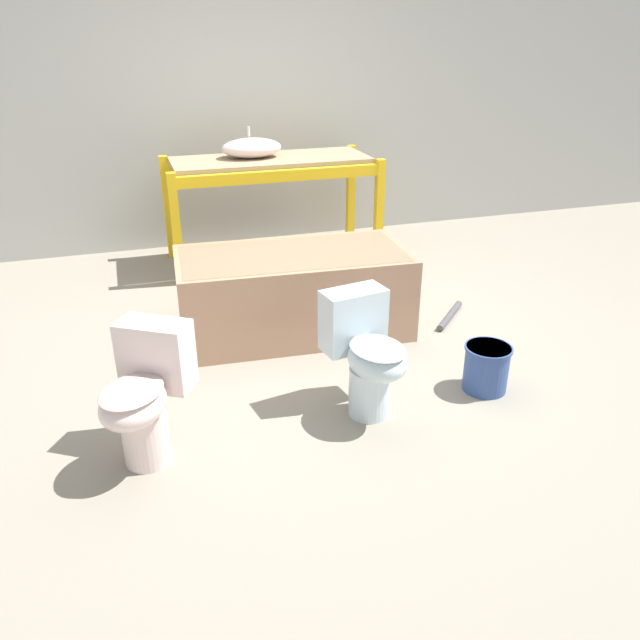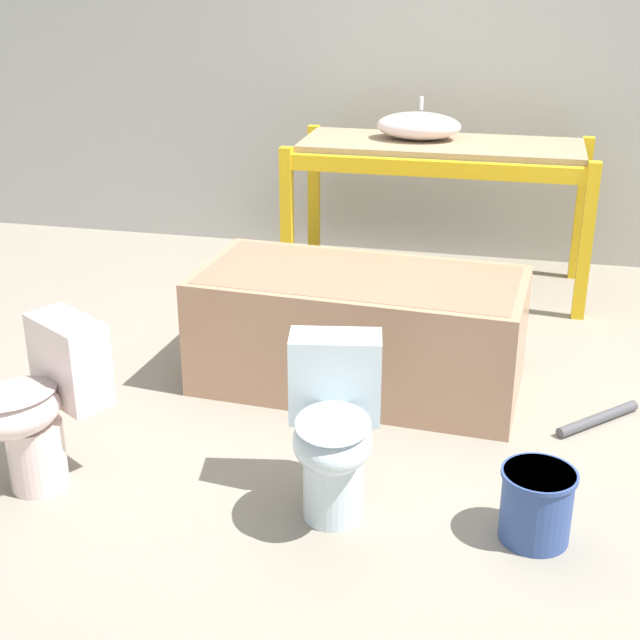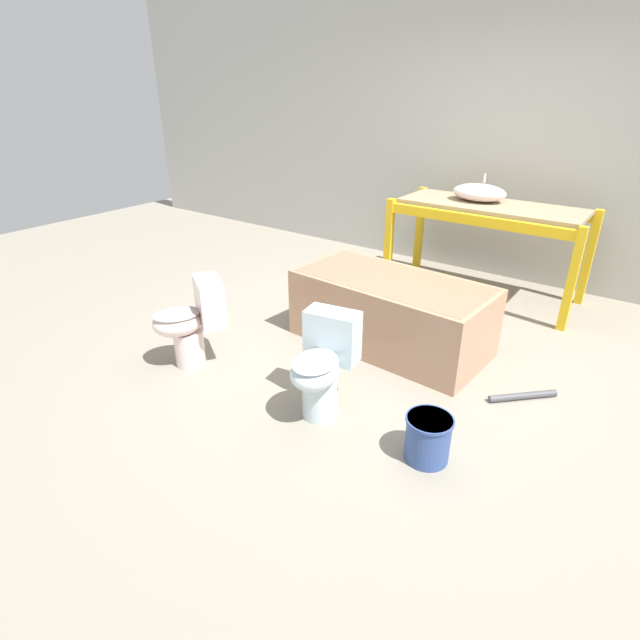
{
  "view_description": "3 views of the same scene",
  "coord_description": "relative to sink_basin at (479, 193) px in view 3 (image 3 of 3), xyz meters",
  "views": [
    {
      "loc": [
        -1.06,
        -3.64,
        1.91
      ],
      "look_at": [
        -0.16,
        -0.82,
        0.51
      ],
      "focal_mm": 35.0,
      "sensor_mm": 36.0,
      "label": 1
    },
    {
      "loc": [
        0.64,
        -3.73,
        1.96
      ],
      "look_at": [
        -0.05,
        -0.73,
        0.68
      ],
      "focal_mm": 50.0,
      "sensor_mm": 36.0,
      "label": 2
    },
    {
      "loc": [
        1.62,
        -3.12,
        1.95
      ],
      "look_at": [
        -0.15,
        -0.69,
        0.5
      ],
      "focal_mm": 28.0,
      "sensor_mm": 36.0,
      "label": 3
    }
  ],
  "objects": [
    {
      "name": "ground_plane",
      "position": [
        -0.02,
        -1.64,
        -0.99
      ],
      "size": [
        12.0,
        12.0,
        0.0
      ],
      "primitive_type": "plane",
      "color": "gray"
    },
    {
      "name": "warehouse_wall_rear",
      "position": [
        -0.02,
        0.64,
        0.61
      ],
      "size": [
        10.8,
        0.08,
        3.2
      ],
      "color": "#ADADA8",
      "rests_on": "ground_plane"
    },
    {
      "name": "shelving_rack",
      "position": [
        0.15,
        -0.05,
        -0.22
      ],
      "size": [
        1.8,
        0.77,
        0.91
      ],
      "color": "yellow",
      "rests_on": "ground_plane"
    },
    {
      "name": "sink_basin",
      "position": [
        0.0,
        0.0,
        0.0
      ],
      "size": [
        0.51,
        0.35,
        0.24
      ],
      "color": "silver",
      "rests_on": "shelving_rack"
    },
    {
      "name": "bathtub_main",
      "position": [
        -0.07,
        -1.51,
        -0.66
      ],
      "size": [
        1.57,
        0.84,
        0.56
      ],
      "rotation": [
        0.0,
        0.0,
        -0.07
      ],
      "color": "tan",
      "rests_on": "ground_plane"
    },
    {
      "name": "toilet_near",
      "position": [
        -1.1,
        -2.65,
        -0.63
      ],
      "size": [
        0.54,
        0.6,
        0.66
      ],
      "rotation": [
        0.0,
        0.0,
        -0.56
      ],
      "color": "silver",
      "rests_on": "ground_plane"
    },
    {
      "name": "toilet_far",
      "position": [
        0.04,
        -2.59,
        -0.63
      ],
      "size": [
        0.4,
        0.56,
        0.66
      ],
      "rotation": [
        0.0,
        0.0,
        0.17
      ],
      "color": "silver",
      "rests_on": "ground_plane"
    },
    {
      "name": "bucket_white",
      "position": [
        0.78,
        -2.6,
        -0.84
      ],
      "size": [
        0.27,
        0.27,
        0.27
      ],
      "color": "#334C8C",
      "rests_on": "ground_plane"
    },
    {
      "name": "loose_pipe",
      "position": [
        1.05,
        -1.68,
        -0.96
      ],
      "size": [
        0.37,
        0.38,
        0.05
      ],
      "color": "#4C4C51",
      "rests_on": "ground_plane"
    }
  ]
}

